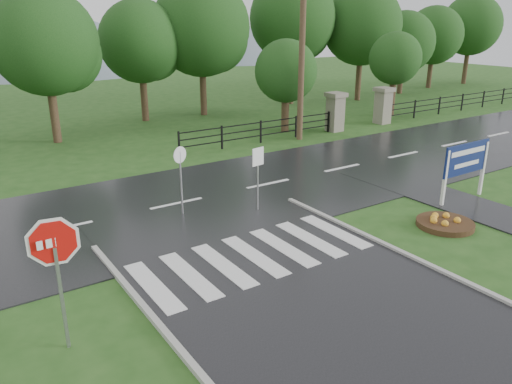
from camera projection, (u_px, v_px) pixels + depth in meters
ground at (393, 352)px, 9.97m from camera, size 120.00×120.00×0.00m
main_road at (177, 205)px, 17.80m from camera, size 90.00×8.00×0.04m
walkway at (470, 207)px, 17.58m from camera, size 2.20×11.00×0.04m
crosswalk at (254, 255)px, 13.87m from camera, size 6.50×2.80×0.02m
pillar_west at (335, 111)px, 28.95m from camera, size 1.00×1.00×2.24m
pillar_east at (383, 105)px, 31.06m from camera, size 1.00×1.00×2.24m
fence_west at (261, 129)px, 26.34m from camera, size 9.58×0.08×1.20m
fence_east at (484, 97)px, 36.86m from camera, size 20.58×0.08×1.20m
hills at (32, 187)px, 67.87m from camera, size 102.00×48.00×48.00m
treeline at (89, 131)px, 29.30m from camera, size 83.20×5.20×10.00m
stop_sign at (55, 255)px, 9.45m from camera, size 1.32×0.23×3.00m
estate_billboard at (466, 161)px, 17.75m from camera, size 2.45×0.10×2.15m
flower_bed at (445, 223)px, 15.91m from camera, size 1.79×1.79×0.36m
reg_sign_small at (258, 167)px, 16.67m from camera, size 0.50×0.11×2.26m
reg_sign_round at (181, 173)px, 16.37m from camera, size 0.53×0.20×2.39m
utility_pole_east at (302, 48)px, 25.76m from camera, size 1.69×0.35×9.52m
entrance_tree_left at (286, 71)px, 28.06m from camera, size 3.53×3.53×5.23m
entrance_tree_right at (395, 59)px, 32.68m from camera, size 3.41×3.41×5.50m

